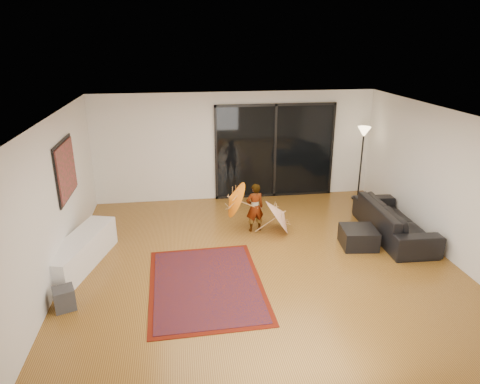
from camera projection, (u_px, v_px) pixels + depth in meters
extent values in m
plane|color=olive|center=(261.00, 263.00, 7.89)|extent=(7.00, 7.00, 0.00)
plane|color=white|center=(264.00, 117.00, 6.97)|extent=(7.00, 7.00, 0.00)
plane|color=silver|center=(236.00, 146.00, 10.68)|extent=(7.00, 0.00, 7.00)
plane|color=silver|center=(332.00, 317.00, 4.17)|extent=(7.00, 0.00, 7.00)
plane|color=silver|center=(52.00, 205.00, 6.95)|extent=(0.00, 7.00, 7.00)
plane|color=silver|center=(448.00, 185.00, 7.90)|extent=(0.00, 7.00, 7.00)
cube|color=black|center=(275.00, 151.00, 10.84)|extent=(3.00, 0.04, 2.40)
cube|color=black|center=(276.00, 105.00, 10.43)|extent=(3.06, 0.06, 0.06)
cube|color=black|center=(274.00, 195.00, 11.22)|extent=(3.06, 0.06, 0.06)
cube|color=black|center=(275.00, 151.00, 10.83)|extent=(0.06, 0.06, 2.40)
cube|color=black|center=(65.00, 170.00, 7.78)|extent=(0.02, 1.28, 1.08)
cube|color=#1C4820|center=(66.00, 170.00, 7.79)|extent=(0.03, 1.18, 0.98)
cube|color=white|center=(81.00, 252.00, 7.70)|extent=(1.03, 2.06, 0.56)
cube|color=#424244|center=(64.00, 298.00, 6.51)|extent=(0.39, 0.39, 0.35)
cube|color=#501006|center=(206.00, 284.00, 7.19)|extent=(1.94, 2.66, 0.01)
cube|color=#601909|center=(206.00, 284.00, 7.19)|extent=(1.77, 2.49, 0.02)
imported|color=black|center=(394.00, 220.00, 8.88)|extent=(1.01, 2.38, 0.68)
cube|color=black|center=(358.00, 237.00, 8.47)|extent=(0.74, 0.74, 0.38)
cylinder|color=black|center=(357.00, 198.00, 11.04)|extent=(0.32, 0.32, 0.03)
cylinder|color=black|center=(361.00, 167.00, 10.75)|extent=(0.04, 0.04, 1.72)
cone|color=#FFD899|center=(364.00, 132.00, 10.45)|extent=(0.32, 0.32, 0.25)
imported|color=#999999|center=(255.00, 208.00, 9.04)|extent=(0.43, 0.32, 1.06)
cone|color=orange|center=(229.00, 201.00, 8.85)|extent=(0.49, 0.78, 0.78)
cylinder|color=#A07744|center=(229.00, 216.00, 8.96)|extent=(0.46, 0.02, 0.24)
cylinder|color=#A07744|center=(229.00, 196.00, 8.81)|extent=(0.06, 0.02, 0.04)
cone|color=white|center=(284.00, 210.00, 8.99)|extent=(0.62, 0.83, 0.80)
cylinder|color=#A07744|center=(283.00, 226.00, 9.11)|extent=(0.47, 0.02, 0.32)
cylinder|color=#A07744|center=(284.00, 205.00, 8.95)|extent=(0.05, 0.02, 0.05)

